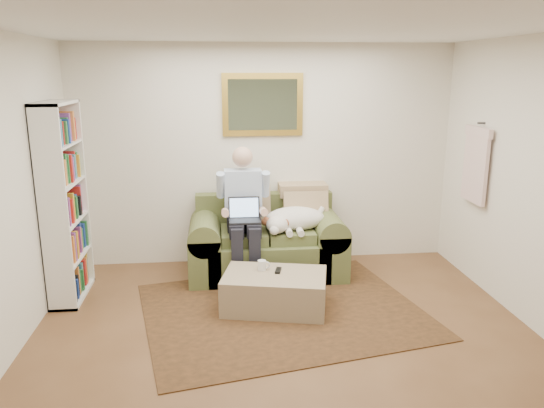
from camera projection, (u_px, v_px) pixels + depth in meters
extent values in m
cube|color=brown|center=(293.00, 366.00, 4.22)|extent=(4.50, 5.00, 0.01)
cube|color=white|center=(297.00, 23.00, 3.58)|extent=(4.50, 5.00, 0.01)
cube|color=white|center=(264.00, 156.00, 6.31)|extent=(4.50, 0.01, 2.60)
cube|color=#302013|center=(283.00, 310.00, 5.19)|extent=(2.99, 2.58, 0.01)
cube|color=#596937|center=(267.00, 256.00, 6.08)|extent=(1.33, 0.85, 0.43)
cube|color=#596937|center=(264.00, 211.00, 6.33)|extent=(1.61, 0.19, 0.44)
cube|color=#596937|center=(205.00, 254.00, 6.00)|extent=(0.35, 0.85, 0.89)
cube|color=#596937|center=(327.00, 250.00, 6.14)|extent=(0.35, 0.85, 0.89)
cube|color=#596937|center=(244.00, 235.00, 5.93)|extent=(0.51, 0.58, 0.12)
cube|color=#596937|center=(291.00, 234.00, 5.99)|extent=(0.51, 0.58, 0.12)
cube|color=black|center=(245.00, 221.00, 5.69)|extent=(0.34, 0.24, 0.02)
cube|color=black|center=(244.00, 207.00, 5.78)|extent=(0.34, 0.06, 0.24)
cube|color=#99BFF2|center=(244.00, 208.00, 5.77)|extent=(0.31, 0.05, 0.20)
cube|color=tan|center=(275.00, 291.00, 5.20)|extent=(1.10, 0.83, 0.36)
cylinder|color=white|center=(262.00, 265.00, 5.25)|extent=(0.08, 0.08, 0.10)
cube|color=black|center=(278.00, 270.00, 5.23)|extent=(0.08, 0.16, 0.02)
cube|color=gold|center=(263.00, 105.00, 6.14)|extent=(0.94, 0.04, 0.72)
cube|color=gray|center=(263.00, 105.00, 6.12)|extent=(0.80, 0.01, 0.58)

